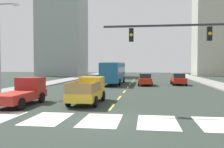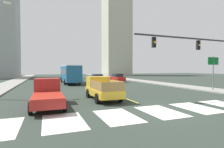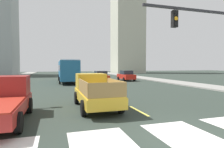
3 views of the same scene
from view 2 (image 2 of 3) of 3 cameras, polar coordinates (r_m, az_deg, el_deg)
ground_plane at (r=11.69m, az=15.58°, el=-11.73°), size 160.00×160.00×0.00m
sidewalk_right at (r=33.47m, az=14.63°, el=-2.85°), size 3.48×110.00×0.15m
crosswalk_stripe_1 at (r=9.55m, az=-15.58°, el=-14.78°), size 2.05×3.32×0.01m
crosswalk_stripe_2 at (r=10.25m, az=1.71°, el=-13.57°), size 2.05×3.32×0.01m
crosswalk_stripe_3 at (r=11.69m, az=15.58°, el=-11.72°), size 2.05×3.32×0.01m
crosswalk_stripe_4 at (r=13.63m, az=25.83°, el=-9.89°), size 2.05×3.32×0.01m
lane_dash_0 at (r=15.02m, az=6.35°, el=-8.67°), size 0.16×2.40×0.01m
lane_dash_1 at (r=19.54m, az=-0.43°, el=-6.24°), size 0.16×2.40×0.01m
lane_dash_2 at (r=24.25m, az=-4.59°, el=-4.69°), size 0.16×2.40×0.01m
lane_dash_3 at (r=29.06m, az=-7.38°, el=-3.64°), size 0.16×2.40×0.01m
lane_dash_4 at (r=33.92m, az=-9.37°, el=-2.88°), size 0.16×2.40×0.01m
lane_dash_5 at (r=38.82m, az=-10.85°, el=-2.31°), size 0.16×2.40×0.01m
lane_dash_6 at (r=43.74m, az=-12.00°, el=-1.87°), size 0.16×2.40×0.01m
lane_dash_7 at (r=48.67m, az=-12.92°, el=-1.52°), size 0.16×2.40×0.01m
pickup_stakebed at (r=15.76m, az=-3.48°, el=-4.74°), size 2.18×5.20×1.96m
pickup_dark at (r=13.45m, az=-20.35°, el=-6.02°), size 2.18×5.20×1.96m
city_bus at (r=33.25m, az=-13.57°, el=0.37°), size 2.72×10.80×3.32m
sedan_near_left at (r=32.82m, az=-4.91°, el=-1.52°), size 2.02×4.40×1.72m
sedan_near_right at (r=35.88m, az=1.81°, el=-1.24°), size 2.02×4.40×1.72m
traffic_signal_gantry at (r=18.72m, az=29.12°, el=6.40°), size 11.95×0.27×6.00m
direction_sign_green at (r=24.34m, az=30.20°, el=2.25°), size 1.70×0.12×4.20m
tower_tall_centre at (r=73.56m, az=1.51°, el=14.72°), size 10.19×8.73×38.54m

